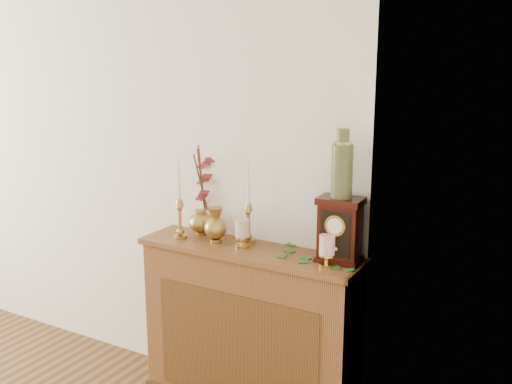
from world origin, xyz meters
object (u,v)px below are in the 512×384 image
Objects in this scene: bud_vase at (215,225)px; mantel_clock at (340,230)px; candlestick_center at (248,217)px; candlestick_left at (180,212)px; ginger_jar at (204,193)px; ceramic_vase at (342,167)px.

mantel_clock is at bearing 4.87° from bud_vase.
candlestick_left is at bearing -161.37° from candlestick_center.
ginger_jar is at bearing 140.19° from bud_vase.
mantel_clock is (0.54, -0.03, 0.01)m from candlestick_center.
candlestick_center is at bearing 31.48° from bud_vase.
ceramic_vase reaches higher than ginger_jar.
mantel_clock is (0.91, 0.09, 0.01)m from candlestick_left.
candlestick_left is at bearing -176.77° from mantel_clock.
candlestick_center reaches higher than mantel_clock.
mantel_clock is (0.69, 0.06, 0.06)m from bud_vase.
candlestick_left is 0.22m from bud_vase.
candlestick_center is at bearing 176.71° from ceramic_vase.
candlestick_center is 0.86× the size of ginger_jar.
ginger_jar is at bearing 73.50° from candlestick_left.
ginger_jar is 0.89m from ceramic_vase.
candlestick_left is 0.97m from ceramic_vase.
bud_vase is 0.61× the size of mantel_clock.
mantel_clock is at bearing -87.59° from ceramic_vase.
ceramic_vase is (0.54, -0.03, 0.33)m from candlestick_center.
candlestick_center is 1.33× the size of ceramic_vase.
ginger_jar is at bearing 174.96° from ceramic_vase.
mantel_clock is 0.97× the size of ceramic_vase.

